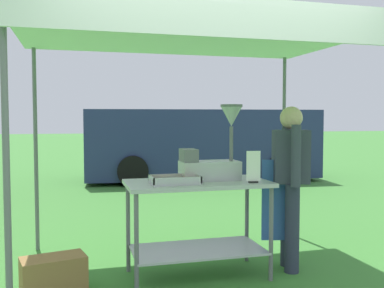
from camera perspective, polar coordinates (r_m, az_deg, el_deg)
ground_plane at (r=9.24m, az=-8.33°, el=-6.00°), size 70.00×70.00×0.00m
stall_canopy at (r=4.28m, az=0.37°, el=13.47°), size 3.26×2.47×2.33m
donut_cart at (r=4.20m, az=0.71°, el=-8.15°), size 1.34×0.69×0.90m
donut_tray at (r=4.03m, az=-2.19°, el=-4.78°), size 0.44×0.27×0.07m
donut_fryer at (r=4.26m, az=2.67°, el=-1.67°), size 0.61×0.28×0.72m
menu_sign at (r=4.09m, az=7.91°, el=-3.20°), size 0.13×0.05×0.29m
vendor at (r=4.47m, az=12.48°, el=-4.35°), size 0.47×0.54×1.61m
supply_crate at (r=4.11m, az=-17.39°, el=-15.81°), size 0.58×0.39×0.32m
van_navy at (r=10.84m, az=1.25°, el=0.09°), size 5.62×2.49×1.69m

